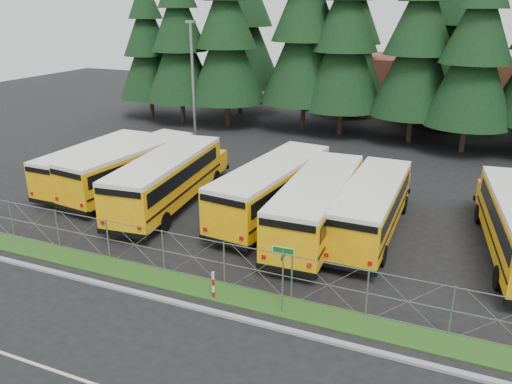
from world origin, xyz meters
TOP-DOWN VIEW (x-y plane):
  - ground at (0.00, 0.00)m, footprint 120.00×120.00m
  - curb at (0.00, -3.10)m, footprint 50.00×0.25m
  - grass_verge at (0.00, -1.70)m, footprint 50.00×1.40m
  - chainlink_fence at (0.00, -1.00)m, footprint 44.00×0.10m
  - brick_building at (6.00, 40.00)m, footprint 22.00×10.00m
  - bus_0 at (-14.03, 7.18)m, footprint 2.68×10.65m
  - bus_1 at (-11.24, 7.18)m, footprint 4.18×11.73m
  - bus_2 at (-7.86, 5.89)m, footprint 4.01×12.20m
  - bus_4 at (-1.67, 6.89)m, footprint 4.08×12.07m
  - bus_5 at (1.25, 5.52)m, footprint 3.07×11.84m
  - bus_6 at (3.80, 6.48)m, footprint 2.77×11.07m
  - street_sign at (1.97, -2.01)m, footprint 0.84×0.55m
  - striped_bollard at (-0.93, -2.15)m, footprint 0.11×0.11m
  - light_standard at (-12.00, 16.26)m, footprint 0.70×0.35m
  - conifer_0 at (-23.31, 27.03)m, footprint 6.37×6.37m
  - conifer_1 at (-18.76, 25.78)m, footprint 7.03×7.03m
  - conifer_2 at (-13.91, 26.15)m, footprint 7.44×7.44m
  - conifer_3 at (-6.67, 27.68)m, footprint 8.15×8.15m
  - conifer_4 at (-2.86, 26.98)m, footprint 7.43×7.43m
  - conifer_5 at (3.35, 26.64)m, footprint 7.38×7.38m
  - conifer_6 at (7.72, 24.91)m, footprint 7.03×7.03m
  - conifer_10 at (-15.46, 32.47)m, footprint 9.15×9.15m
  - conifer_11 at (-4.04, 35.50)m, footprint 7.49×7.49m
  - conifer_12 at (5.95, 33.98)m, footprint 9.56×9.56m

SIDE VIEW (x-z plane):
  - ground at x=0.00m, z-range 0.00..0.00m
  - grass_verge at x=0.00m, z-range 0.00..0.06m
  - curb at x=0.00m, z-range 0.00..0.12m
  - striped_bollard at x=-0.93m, z-range 0.00..1.20m
  - chainlink_fence at x=0.00m, z-range 0.00..2.00m
  - bus_0 at x=-14.03m, z-range 0.00..2.78m
  - bus_6 at x=3.80m, z-range 0.00..2.89m
  - bus_1 at x=-11.24m, z-range 0.00..3.01m
  - bus_5 at x=1.25m, z-range 0.00..3.09m
  - bus_4 at x=-1.67m, z-range 0.00..3.10m
  - bus_2 at x=-7.86m, z-range 0.00..3.14m
  - street_sign at x=1.97m, z-range 0.63..3.44m
  - brick_building at x=6.00m, z-range 0.00..6.00m
  - light_standard at x=-12.00m, z-range 0.43..10.57m
  - conifer_0 at x=-23.31m, z-range 0.00..14.09m
  - conifer_6 at x=7.72m, z-range 0.00..15.55m
  - conifer_1 at x=-18.76m, z-range 0.00..15.55m
  - conifer_5 at x=3.35m, z-range 0.00..16.32m
  - conifer_4 at x=-2.86m, z-range 0.00..16.43m
  - conifer_2 at x=-13.91m, z-range 0.00..16.45m
  - conifer_11 at x=-4.04m, z-range 0.00..16.57m
  - conifer_3 at x=-6.67m, z-range 0.00..18.02m
  - conifer_10 at x=-15.46m, z-range 0.00..20.23m
  - conifer_12 at x=5.95m, z-range 0.00..21.15m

